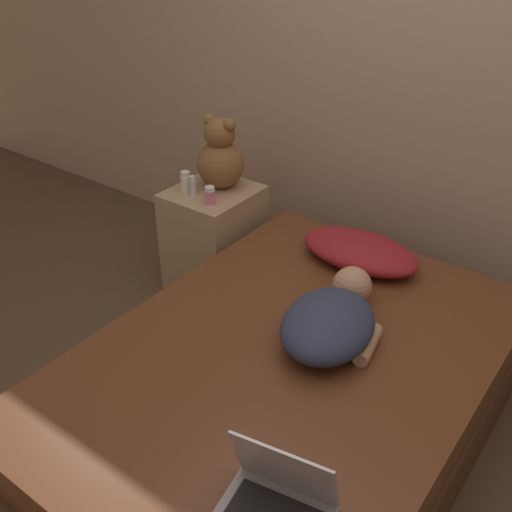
# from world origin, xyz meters

# --- Properties ---
(ground_plane) EXTENTS (12.00, 12.00, 0.00)m
(ground_plane) POSITION_xyz_m (0.00, 0.00, 0.00)
(ground_plane) COLOR brown
(wall_back) EXTENTS (8.00, 0.06, 2.60)m
(wall_back) POSITION_xyz_m (0.00, 1.26, 1.30)
(wall_back) COLOR tan
(wall_back) RESTS_ON ground_plane
(bed) EXTENTS (1.36, 1.95, 0.44)m
(bed) POSITION_xyz_m (0.00, 0.00, 0.22)
(bed) COLOR #4C331E
(bed) RESTS_ON ground_plane
(nightstand) EXTENTS (0.41, 0.45, 0.58)m
(nightstand) POSITION_xyz_m (-0.94, 0.69, 0.29)
(nightstand) COLOR tan
(nightstand) RESTS_ON ground_plane
(pillow) EXTENTS (0.56, 0.32, 0.12)m
(pillow) POSITION_xyz_m (-0.09, 0.72, 0.50)
(pillow) COLOR maroon
(pillow) RESTS_ON bed
(person_lying) EXTENTS (0.42, 0.63, 0.17)m
(person_lying) POSITION_xyz_m (0.08, 0.17, 0.53)
(person_lying) COLOR #2D3851
(person_lying) RESTS_ON bed
(laptop) EXTENTS (0.34, 0.29, 0.24)m
(laptop) POSITION_xyz_m (0.35, -0.59, 0.49)
(laptop) COLOR #9E9EA3
(laptop) RESTS_ON bed
(teddy_bear) EXTENTS (0.25, 0.25, 0.38)m
(teddy_bear) POSITION_xyz_m (-0.94, 0.76, 0.75)
(teddy_bear) COLOR brown
(teddy_bear) RESTS_ON nightstand
(bottle_pink) EXTENTS (0.05, 0.05, 0.09)m
(bottle_pink) POSITION_xyz_m (-0.85, 0.57, 0.63)
(bottle_pink) COLOR pink
(bottle_pink) RESTS_ON nightstand
(bottle_clear) EXTENTS (0.03, 0.03, 0.11)m
(bottle_clear) POSITION_xyz_m (-0.99, 0.59, 0.63)
(bottle_clear) COLOR silver
(bottle_clear) RESTS_ON nightstand
(bottle_white) EXTENTS (0.05, 0.05, 0.11)m
(bottle_white) POSITION_xyz_m (-1.05, 0.60, 0.63)
(bottle_white) COLOR white
(bottle_white) RESTS_ON nightstand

